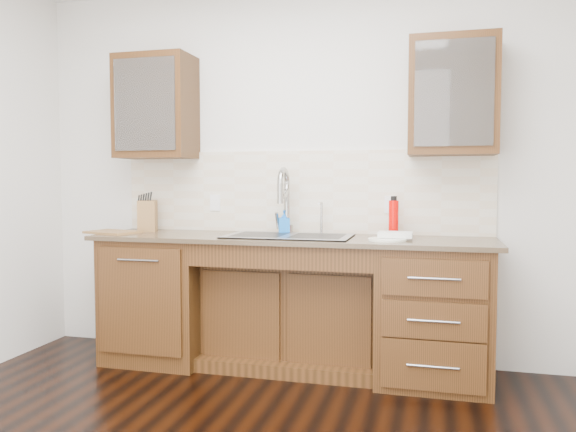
% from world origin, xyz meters
% --- Properties ---
extents(wall_back, '(4.00, 0.10, 2.70)m').
position_xyz_m(wall_back, '(0.00, 1.80, 1.35)').
color(wall_back, silver).
rests_on(wall_back, ground).
extents(base_cabinet_left, '(0.70, 0.62, 0.88)m').
position_xyz_m(base_cabinet_left, '(-0.95, 1.44, 0.44)').
color(base_cabinet_left, '#593014').
rests_on(base_cabinet_left, ground).
extents(base_cabinet_center, '(1.20, 0.44, 0.70)m').
position_xyz_m(base_cabinet_center, '(0.00, 1.53, 0.35)').
color(base_cabinet_center, '#593014').
rests_on(base_cabinet_center, ground).
extents(base_cabinet_right, '(0.70, 0.62, 0.88)m').
position_xyz_m(base_cabinet_right, '(0.95, 1.44, 0.44)').
color(base_cabinet_right, '#593014').
rests_on(base_cabinet_right, ground).
extents(countertop, '(2.70, 0.65, 0.03)m').
position_xyz_m(countertop, '(0.00, 1.43, 0.90)').
color(countertop, '#84705B').
rests_on(countertop, base_cabinet_left).
extents(backsplash, '(2.70, 0.02, 0.59)m').
position_xyz_m(backsplash, '(0.00, 1.74, 1.21)').
color(backsplash, beige).
rests_on(backsplash, wall_back).
extents(sink, '(0.84, 0.46, 0.19)m').
position_xyz_m(sink, '(0.00, 1.41, 0.83)').
color(sink, '#9E9EA5').
rests_on(sink, countertop).
extents(faucet, '(0.04, 0.04, 0.40)m').
position_xyz_m(faucet, '(-0.07, 1.64, 1.11)').
color(faucet, '#999993').
rests_on(faucet, countertop).
extents(filter_tap, '(0.02, 0.02, 0.24)m').
position_xyz_m(filter_tap, '(0.18, 1.65, 1.03)').
color(filter_tap, '#999993').
rests_on(filter_tap, countertop).
extents(upper_cabinet_left, '(0.55, 0.34, 0.75)m').
position_xyz_m(upper_cabinet_left, '(-1.05, 1.58, 1.83)').
color(upper_cabinet_left, '#593014').
rests_on(upper_cabinet_left, wall_back).
extents(upper_cabinet_right, '(0.55, 0.34, 0.75)m').
position_xyz_m(upper_cabinet_right, '(1.05, 1.58, 1.83)').
color(upper_cabinet_right, '#593014').
rests_on(upper_cabinet_right, wall_back).
extents(outlet_left, '(0.08, 0.01, 0.12)m').
position_xyz_m(outlet_left, '(-0.65, 1.73, 1.12)').
color(outlet_left, white).
rests_on(outlet_left, backsplash).
extents(outlet_right, '(0.08, 0.01, 0.12)m').
position_xyz_m(outlet_right, '(0.65, 1.73, 1.12)').
color(outlet_right, white).
rests_on(outlet_right, backsplash).
extents(soap_bottle, '(0.10, 0.10, 0.17)m').
position_xyz_m(soap_bottle, '(-0.09, 1.62, 0.99)').
color(soap_bottle, blue).
rests_on(soap_bottle, countertop).
extents(water_bottle, '(0.07, 0.07, 0.24)m').
position_xyz_m(water_bottle, '(0.68, 1.59, 1.03)').
color(water_bottle, '#E20400').
rests_on(water_bottle, countertop).
extents(plate, '(0.29, 0.29, 0.01)m').
position_xyz_m(plate, '(0.66, 1.33, 0.92)').
color(plate, white).
rests_on(plate, countertop).
extents(dish_towel, '(0.21, 0.16, 0.03)m').
position_xyz_m(dish_towel, '(0.71, 1.40, 0.94)').
color(dish_towel, '#E4EBC2').
rests_on(dish_towel, plate).
extents(knife_block, '(0.19, 0.24, 0.23)m').
position_xyz_m(knife_block, '(-1.13, 1.56, 1.02)').
color(knife_block, '#A78342').
rests_on(knife_block, countertop).
extents(cutting_board, '(0.40, 0.33, 0.02)m').
position_xyz_m(cutting_board, '(-1.28, 1.34, 0.92)').
color(cutting_board, brown).
rests_on(cutting_board, countertop).
extents(cup_left_a, '(0.14, 0.14, 0.11)m').
position_xyz_m(cup_left_a, '(-1.20, 1.58, 1.78)').
color(cup_left_a, white).
rests_on(cup_left_a, upper_cabinet_left).
extents(cup_left_b, '(0.12, 0.12, 0.10)m').
position_xyz_m(cup_left_b, '(-0.94, 1.58, 1.78)').
color(cup_left_b, white).
rests_on(cup_left_b, upper_cabinet_left).
extents(cup_right_a, '(0.18, 0.18, 0.11)m').
position_xyz_m(cup_right_a, '(1.00, 1.58, 1.78)').
color(cup_right_a, white).
rests_on(cup_right_a, upper_cabinet_right).
extents(cup_right_b, '(0.13, 0.13, 0.10)m').
position_xyz_m(cup_right_b, '(1.19, 1.58, 1.77)').
color(cup_right_b, silver).
rests_on(cup_right_b, upper_cabinet_right).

